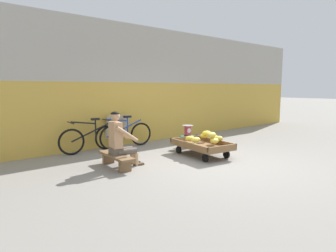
{
  "coord_description": "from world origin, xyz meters",
  "views": [
    {
      "loc": [
        -4.73,
        -3.98,
        1.61
      ],
      "look_at": [
        -0.53,
        1.02,
        0.75
      ],
      "focal_mm": 31.29,
      "sensor_mm": 36.0,
      "label": 1
    }
  ],
  "objects_px": {
    "plastic_crate": "(188,141)",
    "sign_board": "(117,130)",
    "weighing_scale": "(188,130)",
    "bicycle_far_left": "(124,135)",
    "shopping_bag": "(206,144)",
    "banana_cart": "(202,146)",
    "vendor_seated": "(120,139)",
    "low_bench": "(116,158)",
    "bicycle_near_left": "(92,138)"
  },
  "relations": [
    {
      "from": "banana_cart",
      "to": "vendor_seated",
      "type": "distance_m",
      "value": 2.06
    },
    {
      "from": "sign_board",
      "to": "shopping_bag",
      "type": "bearing_deg",
      "value": -46.88
    },
    {
      "from": "bicycle_near_left",
      "to": "bicycle_far_left",
      "type": "relative_size",
      "value": 1.0
    },
    {
      "from": "banana_cart",
      "to": "vendor_seated",
      "type": "bearing_deg",
      "value": 168.93
    },
    {
      "from": "vendor_seated",
      "to": "weighing_scale",
      "type": "height_order",
      "value": "vendor_seated"
    },
    {
      "from": "low_bench",
      "to": "shopping_bag",
      "type": "distance_m",
      "value": 2.8
    },
    {
      "from": "low_bench",
      "to": "weighing_scale",
      "type": "bearing_deg",
      "value": 12.91
    },
    {
      "from": "vendor_seated",
      "to": "bicycle_near_left",
      "type": "distance_m",
      "value": 1.63
    },
    {
      "from": "bicycle_far_left",
      "to": "weighing_scale",
      "type": "bearing_deg",
      "value": -36.6
    },
    {
      "from": "bicycle_far_left",
      "to": "plastic_crate",
      "type": "bearing_deg",
      "value": -36.57
    },
    {
      "from": "bicycle_far_left",
      "to": "shopping_bag",
      "type": "height_order",
      "value": "bicycle_far_left"
    },
    {
      "from": "weighing_scale",
      "to": "shopping_bag",
      "type": "height_order",
      "value": "weighing_scale"
    },
    {
      "from": "banana_cart",
      "to": "plastic_crate",
      "type": "xyz_separation_m",
      "value": [
        0.49,
        0.99,
        -0.09
      ]
    },
    {
      "from": "low_bench",
      "to": "bicycle_near_left",
      "type": "xyz_separation_m",
      "value": [
        0.24,
        1.6,
        0.15
      ]
    },
    {
      "from": "sign_board",
      "to": "shopping_bag",
      "type": "height_order",
      "value": "sign_board"
    },
    {
      "from": "bicycle_near_left",
      "to": "sign_board",
      "type": "bearing_deg",
      "value": 18.74
    },
    {
      "from": "shopping_bag",
      "to": "low_bench",
      "type": "bearing_deg",
      "value": -177.57
    },
    {
      "from": "sign_board",
      "to": "vendor_seated",
      "type": "bearing_deg",
      "value": -118.57
    },
    {
      "from": "banana_cart",
      "to": "low_bench",
      "type": "bearing_deg",
      "value": 169.06
    },
    {
      "from": "vendor_seated",
      "to": "sign_board",
      "type": "relative_size",
      "value": 1.3
    },
    {
      "from": "bicycle_far_left",
      "to": "low_bench",
      "type": "bearing_deg",
      "value": -126.27
    },
    {
      "from": "plastic_crate",
      "to": "sign_board",
      "type": "xyz_separation_m",
      "value": [
        -1.44,
        1.31,
        0.29
      ]
    },
    {
      "from": "vendor_seated",
      "to": "shopping_bag",
      "type": "xyz_separation_m",
      "value": [
        2.71,
        0.13,
        -0.45
      ]
    },
    {
      "from": "plastic_crate",
      "to": "bicycle_far_left",
      "type": "xyz_separation_m",
      "value": [
        -1.38,
        1.03,
        0.2
      ]
    },
    {
      "from": "vendor_seated",
      "to": "shopping_bag",
      "type": "relative_size",
      "value": 4.75
    },
    {
      "from": "vendor_seated",
      "to": "shopping_bag",
      "type": "height_order",
      "value": "vendor_seated"
    },
    {
      "from": "weighing_scale",
      "to": "shopping_bag",
      "type": "bearing_deg",
      "value": -63.83
    },
    {
      "from": "sign_board",
      "to": "bicycle_near_left",
      "type": "bearing_deg",
      "value": -161.26
    },
    {
      "from": "shopping_bag",
      "to": "weighing_scale",
      "type": "bearing_deg",
      "value": 116.17
    },
    {
      "from": "low_bench",
      "to": "bicycle_far_left",
      "type": "distance_m",
      "value": 2.01
    },
    {
      "from": "weighing_scale",
      "to": "bicycle_far_left",
      "type": "height_order",
      "value": "bicycle_far_left"
    },
    {
      "from": "weighing_scale",
      "to": "bicycle_far_left",
      "type": "bearing_deg",
      "value": 143.4
    },
    {
      "from": "weighing_scale",
      "to": "sign_board",
      "type": "xyz_separation_m",
      "value": [
        -1.44,
        1.31,
        -0.02
      ]
    },
    {
      "from": "low_bench",
      "to": "bicycle_far_left",
      "type": "height_order",
      "value": "bicycle_far_left"
    },
    {
      "from": "weighing_scale",
      "to": "bicycle_far_left",
      "type": "distance_m",
      "value": 1.73
    },
    {
      "from": "plastic_crate",
      "to": "weighing_scale",
      "type": "relative_size",
      "value": 1.2
    },
    {
      "from": "bicycle_near_left",
      "to": "shopping_bag",
      "type": "xyz_separation_m",
      "value": [
        2.56,
        -1.48,
        -0.23
      ]
    },
    {
      "from": "bicycle_far_left",
      "to": "shopping_bag",
      "type": "xyz_separation_m",
      "value": [
        1.61,
        -1.5,
        -0.23
      ]
    },
    {
      "from": "bicycle_near_left",
      "to": "sign_board",
      "type": "relative_size",
      "value": 1.89
    },
    {
      "from": "low_bench",
      "to": "vendor_seated",
      "type": "distance_m",
      "value": 0.38
    },
    {
      "from": "banana_cart",
      "to": "bicycle_far_left",
      "type": "relative_size",
      "value": 0.93
    },
    {
      "from": "plastic_crate",
      "to": "weighing_scale",
      "type": "bearing_deg",
      "value": -90.0
    },
    {
      "from": "banana_cart",
      "to": "bicycle_near_left",
      "type": "relative_size",
      "value": 0.92
    },
    {
      "from": "bicycle_near_left",
      "to": "bicycle_far_left",
      "type": "bearing_deg",
      "value": 0.91
    },
    {
      "from": "weighing_scale",
      "to": "sign_board",
      "type": "distance_m",
      "value": 1.95
    },
    {
      "from": "plastic_crate",
      "to": "weighing_scale",
      "type": "xyz_separation_m",
      "value": [
        -0.0,
        -0.0,
        0.3
      ]
    },
    {
      "from": "low_bench",
      "to": "plastic_crate",
      "type": "xyz_separation_m",
      "value": [
        2.57,
        0.59,
        -0.05
      ]
    },
    {
      "from": "banana_cart",
      "to": "sign_board",
      "type": "distance_m",
      "value": 2.5
    },
    {
      "from": "banana_cart",
      "to": "shopping_bag",
      "type": "height_order",
      "value": "banana_cart"
    },
    {
      "from": "banana_cart",
      "to": "plastic_crate",
      "type": "distance_m",
      "value": 1.11
    }
  ]
}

